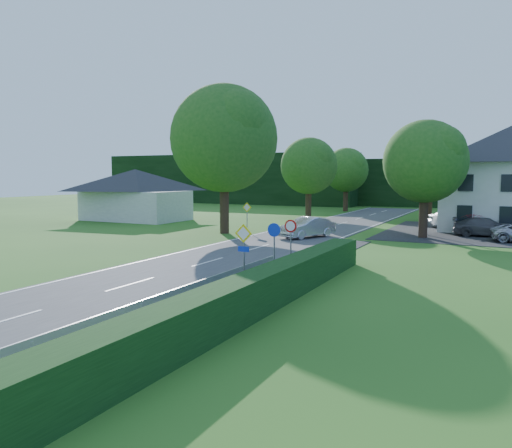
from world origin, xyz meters
The scene contains 29 objects.
ground centered at (0.00, 0.00, 0.00)m, with size 160.00×160.00×0.00m, color #245217.
road centered at (0.00, 20.00, 0.02)m, with size 7.00×80.00×0.04m, color #3C3C3E.
footpath centered at (4.95, 2.00, 0.02)m, with size 1.50×44.00×0.04m, color black.
parking_pad centered at (12.00, 33.00, 0.02)m, with size 14.00×16.00×0.04m, color black.
line_edge_left centered at (-3.25, 20.00, 0.04)m, with size 0.12×80.00×0.01m, color white.
line_edge_right centered at (3.25, 20.00, 0.04)m, with size 0.12×80.00×0.01m, color white.
line_centre centered at (0.00, 20.00, 0.04)m, with size 0.12×80.00×0.01m, color white, non-canonical shape.
guardrail centered at (3.85, -1.00, 0.34)m, with size 0.12×26.00×0.69m, color silver, non-canonical shape.
hedge_right centered at (6.50, 0.00, 0.65)m, with size 1.20×30.00×1.30m, color black.
tree_main centered at (-6.00, 24.00, 5.82)m, with size 9.40×9.40×11.64m, color #205218, non-canonical shape.
tree_left_far centered at (-5.00, 40.00, 4.29)m, with size 7.00×7.00×8.58m, color #205218, non-canonical shape.
tree_right_far centered at (7.00, 42.00, 4.54)m, with size 7.40×7.40×9.09m, color #205218, non-canonical shape.
tree_left_back centered at (-4.50, 52.00, 4.04)m, with size 6.60×6.60×8.07m, color #205218, non-canonical shape.
tree_right_back centered at (6.00, 50.00, 3.78)m, with size 6.20×6.20×7.56m, color #205218, non-canonical shape.
tree_right_mid centered at (8.50, 28.00, 4.29)m, with size 7.00×7.00×8.58m, color #205218, non-canonical shape.
treeline_left centered at (-28.00, 62.00, 4.00)m, with size 44.00×6.00×8.00m, color black.
treeline_right centered at (8.00, 66.00, 3.50)m, with size 30.00×5.00×7.00m, color black.
bungalow_left centered at (-20.00, 30.00, 2.71)m, with size 11.00×6.50×5.20m.
house_white centered at (14.00, 36.00, 4.41)m, with size 10.60×8.40×8.60m.
streetlight centered at (8.06, 30.00, 4.46)m, with size 2.03×0.18×8.00m.
sign_priority_right centered at (4.30, 7.98, 1.80)m, with size 0.78×0.09×2.59m.
sign_roundabout centered at (4.30, 10.98, 1.67)m, with size 0.64×0.08×2.37m.
sign_speed_limit centered at (4.30, 12.97, 1.77)m, with size 0.64×0.11×2.37m.
sign_priority_left centered at (-4.50, 24.98, 1.72)m, with size 0.78×0.09×2.44m.
moving_car centered at (0.93, 24.13, 0.79)m, with size 1.58×4.54×1.49m, color silver.
motorcycle centered at (-1.20, 32.32, 0.47)m, with size 0.58×1.65×0.87m, color black.
parked_car_silver_a centered at (10.08, 36.34, 0.79)m, with size 1.58×4.54×1.50m, color silver.
parked_car_grey centered at (12.64, 30.76, 0.73)m, with size 1.94×4.76×1.38m, color #4E4D52.
parasol centered at (11.73, 30.75, 0.88)m, with size 1.83×1.86×1.67m, color red.
Camera 1 is at (13.91, -9.95, 4.58)m, focal length 35.00 mm.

